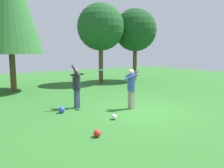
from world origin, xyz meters
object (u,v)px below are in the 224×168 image
frisbee (100,70)px  ball_white (114,117)px  tree_right (101,27)px  person_thrower (77,85)px  person_catcher (131,85)px  ball_red (97,133)px  ball_blue (62,110)px  tree_far_right (135,30)px

frisbee → ball_white: frisbee is taller
tree_right → ball_white: bearing=-119.1°
person_thrower → frisbee: bearing=0.0°
frisbee → person_catcher: bearing=-42.6°
ball_red → ball_blue: bearing=86.9°
person_thrower → tree_far_right: (8.16, 5.68, 3.14)m
person_catcher → tree_right: bearing=-70.0°
frisbee → tree_right: 8.17m
tree_far_right → ball_blue: bearing=-146.1°
person_thrower → tree_right: 8.45m
ball_white → tree_far_right: tree_far_right is taller
ball_blue → tree_far_right: tree_far_right is taller
person_catcher → tree_far_right: bearing=-88.6°
ball_blue → ball_white: 2.33m
tree_far_right → tree_right: (-3.15, 0.31, 0.09)m
ball_blue → tree_right: bearing=47.3°
frisbee → ball_red: size_ratio=1.64×
person_thrower → ball_blue: bearing=-123.5°
person_catcher → ball_blue: bearing=21.1°
tree_far_right → frisbee: bearing=-139.5°
ball_blue → ball_red: ball_blue is taller
ball_white → ball_red: bearing=-141.2°
ball_red → tree_far_right: (9.21, 9.18, 4.07)m
ball_white → person_catcher: bearing=29.7°
person_catcher → tree_right: tree_right is taller
ball_blue → person_catcher: bearing=-21.4°
tree_far_right → ball_red: bearing=-135.1°
person_catcher → frisbee: person_catcher is taller
person_catcher → tree_far_right: tree_far_right is taller
frisbee → tree_far_right: (7.29, 6.23, 2.51)m
frisbee → tree_right: bearing=57.7°
person_thrower → tree_far_right: bearing=67.2°
person_thrower → ball_blue: person_thrower is taller
person_catcher → frisbee: 1.53m
person_thrower → tree_right: size_ratio=0.32×
person_thrower → frisbee: person_thrower is taller
tree_far_right → person_catcher: bearing=-131.2°
person_catcher → ball_white: person_catcher is taller
frisbee → tree_right: (4.14, 6.54, 2.60)m
person_catcher → frisbee: bearing=0.0°
person_thrower → ball_red: 3.77m
person_thrower → ball_red: person_thrower is taller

